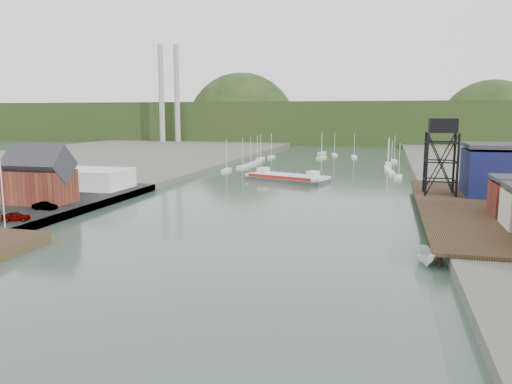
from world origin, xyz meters
The scene contains 15 objects.
ground centered at (0.00, 0.00, 0.00)m, with size 600.00×600.00×0.00m, color #283E32.
west_land centered at (-92.00, 80.00, 0.00)m, with size 120.00×400.00×3.20m, color #4C5142.
west_quay centered at (-40.00, 20.00, 0.80)m, with size 16.00×80.00×1.60m, color slate.
east_pier centered at (37.00, 45.00, 1.90)m, with size 14.00×70.00×2.45m.
harbor_building centered at (-42.00, 30.00, 6.09)m, with size 12.20×8.20×8.90m.
white_shed centered at (-44.00, 50.00, 3.85)m, with size 18.00×12.00×4.50m, color silver.
flagpole centered at (-33.00, 10.00, 7.60)m, with size 0.16×0.16×12.00m, color silver.
lift_tower centered at (35.00, 58.00, 15.65)m, with size 6.50×6.50×16.00m.
marina_sailboats centered at (0.08, 138.46, 0.35)m, with size 57.71×92.65×0.90m.
smokestacks centered at (-106.00, 232.50, 30.00)m, with size 11.20×8.20×60.00m.
distant_hills centered at (-3.98, 301.35, 10.38)m, with size 500.00×120.00×80.00m.
chain_ferry centered at (-3.45, 86.08, 0.96)m, with size 24.95×16.76×3.34m.
motorboat centered at (29.23, 11.71, 1.11)m, with size 2.16×5.75×2.22m, color silver.
car_west_a centered at (-34.90, 14.69, 2.35)m, with size 1.77×4.40×1.50m, color #999999.
car_west_b centered at (-36.51, 24.00, 2.33)m, with size 1.55×4.43×1.46m, color #999999.
Camera 1 is at (23.99, -53.17, 19.25)m, focal length 35.00 mm.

